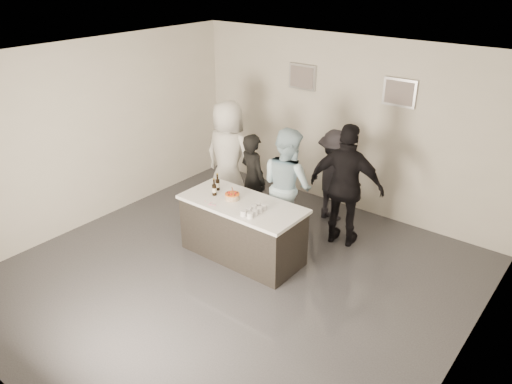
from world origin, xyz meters
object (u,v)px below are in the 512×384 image
person_main_black (253,180)px  person_main_blue (287,185)px  person_guest_back (334,176)px  beer_bottle_b (214,187)px  person_guest_right (347,186)px  cake (232,197)px  person_guest_left (228,156)px  beer_bottle_a (218,182)px  bar_counter (242,230)px

person_main_black → person_main_blue: person_main_blue is taller
person_guest_back → beer_bottle_b: bearing=74.4°
person_main_blue → person_guest_back: person_main_blue is taller
person_main_black → person_guest_right: size_ratio=0.81×
person_main_black → person_main_blue: bearing=-170.0°
cake → person_guest_back: 1.99m
cake → person_guest_left: 1.53m
cake → person_main_black: person_main_black is taller
person_main_black → person_main_blue: size_ratio=0.86×
beer_bottle_b → person_guest_back: 2.16m
beer_bottle_a → person_guest_left: (-0.66, 1.01, -0.05)m
person_guest_left → person_main_blue: bearing=165.9°
person_guest_left → person_guest_right: (2.21, 0.17, -0.01)m
beer_bottle_b → person_main_black: (-0.06, 1.00, -0.24)m
person_guest_back → bar_counter: bearing=86.6°
beer_bottle_b → cake: bearing=11.3°
cake → beer_bottle_a: bearing=164.6°
person_guest_right → person_guest_back: person_guest_right is taller
cake → person_main_blue: 0.94m
bar_counter → person_guest_left: bearing=137.7°
cake → person_guest_right: (1.17, 1.29, 0.04)m
bar_counter → beer_bottle_a: bearing=169.7°
person_guest_left → beer_bottle_a: bearing=119.5°
bar_counter → cake: (-0.18, -0.00, 0.49)m
person_guest_left → person_guest_back: 1.85m
bar_counter → beer_bottle_b: (-0.48, -0.06, 0.58)m
beer_bottle_a → person_guest_left: person_guest_left is taller
bar_counter → person_guest_back: person_guest_back is taller
person_main_blue → beer_bottle_a: bearing=62.1°
person_main_blue → person_guest_back: (0.24, 1.03, -0.13)m
person_main_black → beer_bottle_a: bearing=104.7°
person_main_black → person_guest_right: 1.58m
person_main_blue → person_guest_left: bearing=7.3°
bar_counter → person_guest_back: size_ratio=1.17×
bar_counter → person_guest_back: (0.44, 1.88, 0.34)m
person_main_blue → person_guest_left: 1.45m
cake → person_guest_back: bearing=71.6°
bar_counter → cake: size_ratio=8.54×
beer_bottle_b → person_guest_left: (-0.74, 1.18, -0.05)m
bar_counter → cake: cake is taller
beer_bottle_a → person_guest_back: size_ratio=0.16×
person_main_black → cake: bearing=127.2°
person_main_black → person_guest_right: (1.53, 0.35, 0.18)m
beer_bottle_a → person_main_black: (0.02, 0.83, -0.24)m
beer_bottle_a → person_guest_back: person_guest_back is taller
bar_counter → person_main_black: person_main_black is taller
person_guest_left → person_guest_right: 2.22m
cake → person_main_black: 1.01m
person_main_black → person_guest_left: bearing=1.3°
cake → person_main_blue: size_ratio=0.12×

